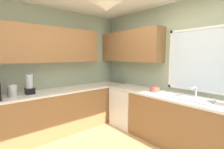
% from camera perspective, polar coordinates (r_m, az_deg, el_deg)
% --- Properties ---
extents(room_shell, '(4.03, 3.58, 2.64)m').
position_cam_1_polar(room_shell, '(2.90, -3.74, 11.70)').
color(room_shell, '#9EAD8E').
rests_on(room_shell, ground_plane).
extents(counter_run_left, '(0.65, 3.19, 0.89)m').
position_cam_1_polar(counter_run_left, '(3.54, -19.11, -12.41)').
color(counter_run_left, olive).
rests_on(counter_run_left, ground_plane).
extents(counter_run_back, '(3.12, 0.65, 0.89)m').
position_cam_1_polar(counter_run_back, '(3.11, 22.57, -15.23)').
color(counter_run_back, olive).
rests_on(counter_run_back, ground_plane).
extents(dishwasher, '(0.60, 0.60, 0.84)m').
position_cam_1_polar(dishwasher, '(3.75, 5.55, -11.36)').
color(dishwasher, white).
rests_on(dishwasher, ground_plane).
extents(kettle, '(0.15, 0.15, 0.20)m').
position_cam_1_polar(kettle, '(3.20, -32.10, -4.94)').
color(kettle, '#B7B7BC').
rests_on(kettle, counter_run_left).
extents(sink_assembly, '(0.64, 0.40, 0.19)m').
position_cam_1_polar(sink_assembly, '(2.90, 26.54, -7.59)').
color(sink_assembly, '#9EA0A5').
rests_on(sink_assembly, counter_run_back).
extents(bowl, '(0.18, 0.18, 0.09)m').
position_cam_1_polar(bowl, '(3.21, 15.01, -5.15)').
color(bowl, '#B74C42').
rests_on(bowl, counter_run_back).
extents(blender_appliance, '(0.15, 0.15, 0.36)m').
position_cam_1_polar(blender_appliance, '(3.26, -27.40, -3.42)').
color(blender_appliance, black).
rests_on(blender_appliance, counter_run_left).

